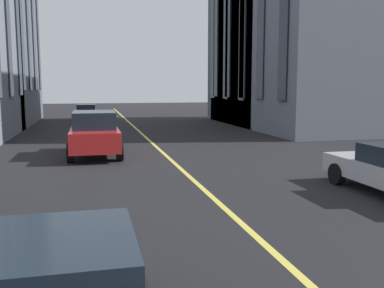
% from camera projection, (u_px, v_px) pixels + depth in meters
% --- Properties ---
extents(lane_centre_line, '(80.00, 0.16, 0.01)m').
position_uv_depth(lane_centre_line, '(161.00, 151.00, 19.55)').
color(lane_centre_line, '#D8C64C').
rests_on(lane_centre_line, ground_plane).
extents(car_red_parked_b, '(4.70, 2.14, 1.88)m').
position_uv_depth(car_red_parked_b, '(94.00, 133.00, 18.15)').
color(car_red_parked_b, '#B21E1E').
rests_on(car_red_parked_b, ground_plane).
extents(car_silver_mid, '(4.40, 1.95, 1.37)m').
position_uv_depth(car_silver_mid, '(86.00, 112.00, 37.99)').
color(car_silver_mid, '#B7BABF').
rests_on(car_silver_mid, ground_plane).
extents(building_right_near, '(11.09, 12.87, 14.01)m').
position_uv_depth(building_right_near, '(301.00, 36.00, 35.07)').
color(building_right_near, '#565B66').
rests_on(building_right_near, ground_plane).
extents(building_right_far, '(16.55, 10.80, 15.16)m').
position_uv_depth(building_right_far, '(313.00, 22.00, 31.08)').
color(building_right_far, slate).
rests_on(building_right_far, ground_plane).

